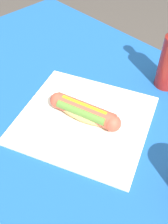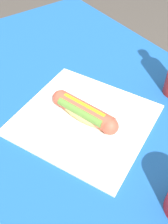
{
  "view_description": "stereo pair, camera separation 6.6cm",
  "coord_description": "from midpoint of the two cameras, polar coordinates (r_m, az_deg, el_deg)",
  "views": [
    {
      "loc": [
        -0.4,
        0.34,
        1.25
      ],
      "look_at": [
        -0.07,
        0.02,
        0.77
      ],
      "focal_mm": 42.62,
      "sensor_mm": 36.0,
      "label": 1
    },
    {
      "loc": [
        -0.44,
        0.29,
        1.25
      ],
      "look_at": [
        -0.07,
        0.02,
        0.77
      ],
      "focal_mm": 42.62,
      "sensor_mm": 36.0,
      "label": 2
    }
  ],
  "objects": [
    {
      "name": "ground_plane",
      "position": [
        1.35,
        -3.13,
        -21.31
      ],
      "size": [
        6.0,
        6.0,
        0.0
      ],
      "primitive_type": "plane",
      "color": "#47423D",
      "rests_on": "ground"
    },
    {
      "name": "dining_table",
      "position": [
        0.83,
        -4.76,
        -5.19
      ],
      "size": [
        1.13,
        0.78,
        0.74
      ],
      "color": "brown",
      "rests_on": "ground"
    },
    {
      "name": "paper_wrapper",
      "position": [
        0.68,
        -2.78,
        -1.73
      ],
      "size": [
        0.41,
        0.4,
        0.01
      ],
      "primitive_type": "cube",
      "rotation": [
        0.0,
        0.0,
        0.41
      ],
      "color": "silver",
      "rests_on": "dining_table"
    },
    {
      "name": "hot_dog",
      "position": [
        0.65,
        -2.91,
        -0.01
      ],
      "size": [
        0.19,
        0.09,
        0.05
      ],
      "color": "#DBB26B",
      "rests_on": "paper_wrapper"
    }
  ]
}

